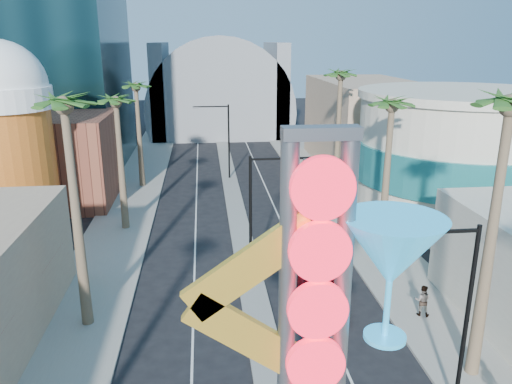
% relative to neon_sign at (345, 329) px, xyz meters
% --- Properties ---
extents(sidewalk_west, '(5.00, 100.00, 0.15)m').
position_rel_neon_sign_xyz_m(sidewalk_west, '(-10.32, 32.04, -7.23)').
color(sidewalk_west, gray).
rests_on(sidewalk_west, ground).
extents(sidewalk_east, '(5.00, 100.00, 0.15)m').
position_rel_neon_sign_xyz_m(sidewalk_east, '(8.68, 32.04, -7.23)').
color(sidewalk_east, gray).
rests_on(sidewalk_east, ground).
extents(median, '(1.60, 84.00, 0.15)m').
position_rel_neon_sign_xyz_m(median, '(-0.82, 35.04, -7.23)').
color(median, gray).
rests_on(median, ground).
extents(brick_filler_west, '(10.00, 10.00, 8.00)m').
position_rel_neon_sign_xyz_m(brick_filler_west, '(-16.82, 35.04, -3.31)').
color(brick_filler_west, brown).
rests_on(brick_filler_west, ground).
extents(filler_east, '(10.00, 20.00, 10.00)m').
position_rel_neon_sign_xyz_m(filler_east, '(15.18, 45.04, -2.31)').
color(filler_east, tan).
rests_on(filler_east, ground).
extents(beer_mug, '(7.00, 7.00, 14.50)m').
position_rel_neon_sign_xyz_m(beer_mug, '(-17.82, 27.04, 0.54)').
color(beer_mug, '#B94D18').
rests_on(beer_mug, ground).
extents(turquoise_building, '(16.60, 16.60, 10.60)m').
position_rel_neon_sign_xyz_m(turquoise_building, '(17.18, 27.04, -2.06)').
color(turquoise_building, beige).
rests_on(turquoise_building, ground).
extents(canopy, '(22.00, 16.00, 22.00)m').
position_rel_neon_sign_xyz_m(canopy, '(-0.82, 69.04, -3.00)').
color(canopy, slate).
rests_on(canopy, ground).
extents(neon_sign, '(6.53, 2.60, 12.55)m').
position_rel_neon_sign_xyz_m(neon_sign, '(0.00, 0.00, 0.00)').
color(neon_sign, gray).
rests_on(neon_sign, ground).
extents(streetlight_0, '(3.79, 0.25, 8.00)m').
position_rel_neon_sign_xyz_m(streetlight_0, '(-0.27, 17.04, -2.43)').
color(streetlight_0, black).
rests_on(streetlight_0, ground).
extents(streetlight_1, '(3.79, 0.25, 8.00)m').
position_rel_neon_sign_xyz_m(streetlight_1, '(-1.36, 41.04, -2.43)').
color(streetlight_1, black).
rests_on(streetlight_1, ground).
extents(streetlight_2, '(3.45, 0.25, 8.00)m').
position_rel_neon_sign_xyz_m(streetlight_2, '(5.91, 5.04, -2.47)').
color(streetlight_2, black).
rests_on(streetlight_2, ground).
extents(palm_1, '(2.40, 2.40, 12.70)m').
position_rel_neon_sign_xyz_m(palm_1, '(-9.82, 13.04, 3.52)').
color(palm_1, brown).
rests_on(palm_1, ground).
extents(palm_2, '(2.40, 2.40, 11.20)m').
position_rel_neon_sign_xyz_m(palm_2, '(-9.82, 27.04, 2.17)').
color(palm_2, brown).
rests_on(palm_2, ground).
extents(palm_3, '(2.40, 2.40, 11.20)m').
position_rel_neon_sign_xyz_m(palm_3, '(-9.82, 39.04, 2.17)').
color(palm_3, brown).
rests_on(palm_3, ground).
extents(palm_5, '(2.40, 2.40, 13.20)m').
position_rel_neon_sign_xyz_m(palm_5, '(8.18, 7.04, 3.96)').
color(palm_5, brown).
rests_on(palm_5, ground).
extents(palm_6, '(2.40, 2.40, 11.70)m').
position_rel_neon_sign_xyz_m(palm_6, '(8.18, 19.04, 2.62)').
color(palm_6, brown).
rests_on(palm_6, ground).
extents(palm_7, '(2.40, 2.40, 12.70)m').
position_rel_neon_sign_xyz_m(palm_7, '(8.18, 31.04, 3.52)').
color(palm_7, brown).
rests_on(palm_7, ground).
extents(red_pickup, '(3.10, 5.49, 1.45)m').
position_rel_neon_sign_xyz_m(red_pickup, '(2.77, 13.51, -6.58)').
color(red_pickup, maroon).
rests_on(red_pickup, ground).
extents(pedestrian_b, '(1.04, 0.94, 1.74)m').
position_rel_neon_sign_xyz_m(pedestrian_b, '(7.95, 11.90, -6.29)').
color(pedestrian_b, gray).
rests_on(pedestrian_b, sidewalk_east).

